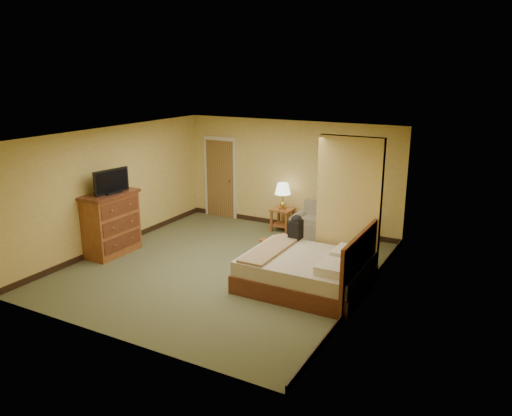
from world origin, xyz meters
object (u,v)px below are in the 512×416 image
Objects in this scene: loveseat at (326,228)px; dresser at (111,223)px; bed at (309,272)px; coffee_table at (282,246)px.

loveseat is 1.19× the size of dresser.
bed is (4.29, 0.35, -0.34)m from dresser.
dresser reaches higher than loveseat.
coffee_table is at bearing 22.11° from dresser.
loveseat is 4.72m from dresser.
dresser is at bearing -140.18° from loveseat.
loveseat reaches higher than coffee_table.
dresser reaches higher than coffee_table.
loveseat is at bearing 39.82° from dresser.
bed is at bearing -75.79° from loveseat.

